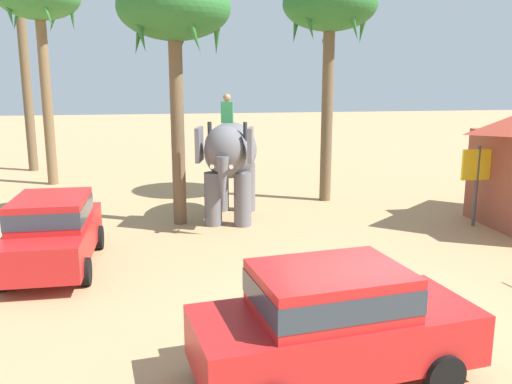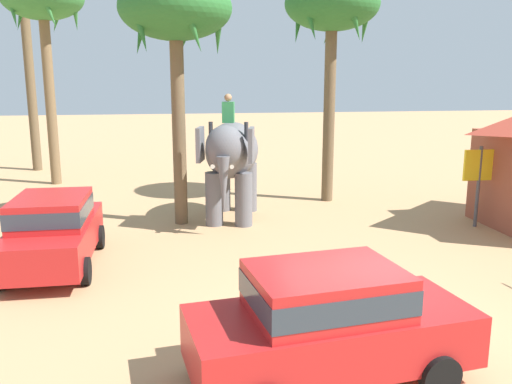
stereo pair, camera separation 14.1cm
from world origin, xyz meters
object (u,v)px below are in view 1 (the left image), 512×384
signboard_yellow (478,170)px  palm_tree_behind_elephant (174,14)px  car_parked_far_side (53,229)px  palm_tree_far_back (330,10)px  car_sedan_foreground (333,319)px  palm_tree_near_hut (39,3)px  elephant_with_mahout (230,156)px

signboard_yellow → palm_tree_behind_elephant: bearing=167.6°
car_parked_far_side → palm_tree_far_back: bearing=34.4°
car_sedan_foreground → palm_tree_near_hut: (-6.72, 16.27, 6.26)m
car_parked_far_side → elephant_with_mahout: 5.92m
palm_tree_near_hut → elephant_with_mahout: bearing=-47.3°
car_sedan_foreground → palm_tree_near_hut: size_ratio=0.51×
car_sedan_foreground → signboard_yellow: size_ratio=1.78×
palm_tree_near_hut → palm_tree_far_back: 11.35m
elephant_with_mahout → signboard_yellow: 7.31m
palm_tree_near_hut → signboard_yellow: bearing=-33.9°
palm_tree_near_hut → signboard_yellow: palm_tree_near_hut is taller
palm_tree_near_hut → palm_tree_far_back: (10.21, -4.92, -0.63)m
elephant_with_mahout → palm_tree_far_back: palm_tree_far_back is taller
palm_tree_behind_elephant → signboard_yellow: size_ratio=2.98×
palm_tree_far_back → car_sedan_foreground: bearing=-107.1°
elephant_with_mahout → palm_tree_far_back: bearing=29.4°
palm_tree_far_back → palm_tree_behind_elephant: bearing=-156.9°
palm_tree_behind_elephant → signboard_yellow: 9.81m
signboard_yellow → car_parked_far_side: bearing=-172.4°
car_sedan_foreground → car_parked_far_side: same height
elephant_with_mahout → car_parked_far_side: bearing=-141.9°
car_parked_far_side → elephant_with_mahout: size_ratio=1.03×
car_sedan_foreground → signboard_yellow: signboard_yellow is taller
elephant_with_mahout → palm_tree_near_hut: 10.88m
car_sedan_foreground → elephant_with_mahout: elephant_with_mahout is taller
elephant_with_mahout → palm_tree_near_hut: bearing=132.7°
car_sedan_foreground → car_parked_far_side: (-4.82, 5.66, 0.00)m
car_parked_far_side → palm_tree_far_back: 11.53m
car_sedan_foreground → palm_tree_behind_elephant: (-1.79, 9.10, 5.14)m
car_sedan_foreground → palm_tree_near_hut: palm_tree_near_hut is taller
palm_tree_behind_elephant → palm_tree_far_back: palm_tree_far_back is taller
car_sedan_foreground → palm_tree_far_back: palm_tree_far_back is taller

